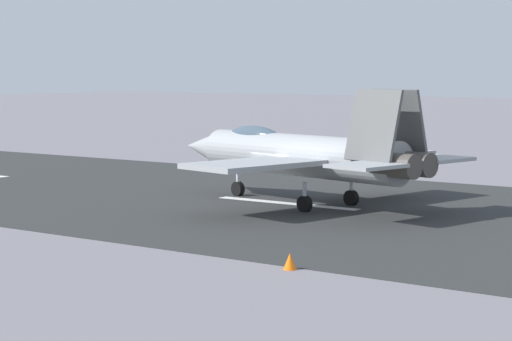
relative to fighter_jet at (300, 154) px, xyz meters
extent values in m
plane|color=slate|center=(1.34, 0.02, -2.49)|extent=(400.00, 400.00, 0.00)
cube|color=#2C2E2E|center=(1.34, 0.02, -2.48)|extent=(240.00, 26.00, 0.02)
cube|color=white|center=(0.77, 0.02, -2.46)|extent=(8.00, 0.70, 0.00)
cylinder|color=#9DA1A4|center=(-0.09, 0.02, -0.07)|extent=(12.31, 4.51, 2.03)
cone|color=#9DA1A4|center=(7.23, -1.54, -0.07)|extent=(3.10, 2.27, 1.73)
ellipsoid|color=#3F5160|center=(3.27, -0.69, 0.69)|extent=(3.75, 1.82, 1.10)
cylinder|color=#47423D|center=(-6.07, 1.85, -0.07)|extent=(2.38, 1.53, 1.10)
cylinder|color=#47423D|center=(-6.30, 0.78, -0.07)|extent=(2.38, 1.53, 1.10)
cube|color=#9DA1A4|center=(-0.23, 4.17, -0.17)|extent=(4.58, 6.61, 0.24)
cube|color=#9DA1A4|center=(-1.90, -3.72, -0.17)|extent=(4.58, 6.61, 0.24)
cube|color=#9DA1A4|center=(-5.68, 3.66, 0.03)|extent=(2.93, 3.24, 0.16)
cube|color=#9DA1A4|center=(-6.68, -1.03, 0.03)|extent=(2.93, 3.24, 0.16)
cube|color=#585959|center=(-5.08, 2.00, 1.63)|extent=(2.74, 1.47, 3.14)
cube|color=#585959|center=(-5.45, 0.24, 1.63)|extent=(2.74, 1.47, 3.14)
cylinder|color=silver|center=(4.49, -0.95, -1.79)|extent=(0.18, 0.18, 1.40)
cylinder|color=black|center=(4.49, -0.95, -2.11)|extent=(0.81, 0.45, 0.76)
cylinder|color=silver|center=(-1.51, 1.96, -1.79)|extent=(0.18, 0.18, 1.40)
cylinder|color=black|center=(-1.51, 1.96, -2.11)|extent=(0.81, 0.45, 0.76)
cylinder|color=silver|center=(-2.18, -1.17, -1.79)|extent=(0.18, 0.18, 1.40)
cylinder|color=black|center=(-2.18, -1.17, -2.11)|extent=(0.81, 0.45, 0.76)
cone|color=orange|center=(-8.25, 13.33, -2.21)|extent=(0.44, 0.44, 0.55)
camera|label=1|loc=(-25.54, 39.42, 3.93)|focal=68.28mm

